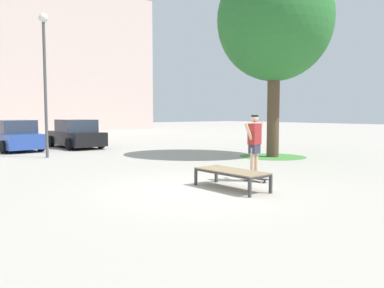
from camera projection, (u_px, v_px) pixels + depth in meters
The scene contains 9 objects.
ground_plane at pixel (197, 189), 9.32m from camera, with size 120.00×120.00×0.00m, color #B2AA9E.
skate_box at pixel (231, 172), 9.34m from camera, with size 0.77×1.90×0.46m.
skateboard at pixel (254, 179), 10.43m from camera, with size 0.34×0.82×0.09m.
skater at pixel (254, 142), 10.35m from camera, with size 1.00×0.34×1.69m.
tree_near_right at pixel (275, 21), 15.93m from camera, with size 4.73×4.73×8.13m.
grass_patch_near_right at pixel (272, 157), 16.37m from camera, with size 2.78×2.78×0.01m, color #47893D.
car_blue at pixel (14, 136), 19.12m from camera, with size 2.11×4.29×1.50m.
car_black at pixel (76, 135), 20.68m from camera, with size 1.93×4.20×1.50m.
light_post at pixel (45, 64), 15.74m from camera, with size 0.36×0.36×5.83m.
Camera 1 is at (-5.92, -7.05, 1.82)m, focal length 36.34 mm.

